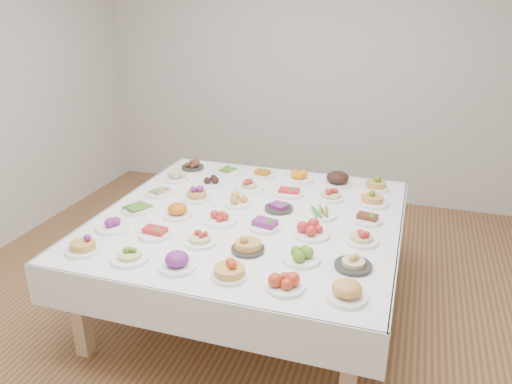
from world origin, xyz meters
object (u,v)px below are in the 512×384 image
(dish_0, at_px, (82,242))
(dish_35, at_px, (376,183))
(display_table, at_px, (250,225))
(dish_18, at_px, (160,192))

(dish_0, height_order, dish_35, dish_0)
(display_table, xyz_separation_m, dish_18, (-0.81, 0.17, 0.09))
(display_table, relative_size, dish_18, 9.35)
(dish_0, relative_size, dish_18, 0.94)
(dish_0, distance_m, dish_35, 2.30)
(dish_35, bearing_deg, dish_18, -158.48)
(display_table, distance_m, dish_18, 0.83)
(dish_0, distance_m, dish_18, 0.99)
(dish_18, relative_size, dish_35, 1.11)
(display_table, bearing_deg, dish_35, 44.96)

